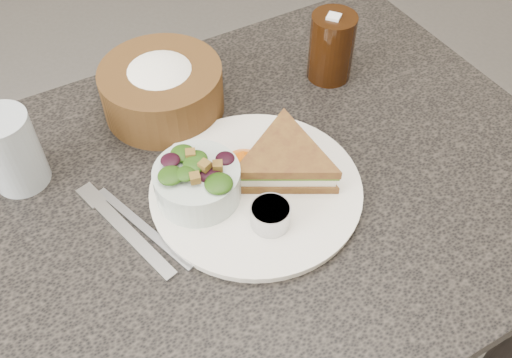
{
  "coord_description": "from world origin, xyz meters",
  "views": [
    {
      "loc": [
        -0.23,
        -0.47,
        1.38
      ],
      "look_at": [
        0.02,
        -0.02,
        0.78
      ],
      "focal_mm": 40.0,
      "sensor_mm": 36.0,
      "label": 1
    }
  ],
  "objects_px": {
    "salad_bowl": "(197,179)",
    "bread_basket": "(161,83)",
    "dining_table": "(241,315)",
    "water_glass": "(11,151)",
    "dressing_ramekin": "(270,216)",
    "dinner_plate": "(256,190)",
    "sandwich": "(285,161)",
    "cola_glass": "(332,44)"
  },
  "relations": [
    {
      "from": "salad_bowl",
      "to": "bread_basket",
      "type": "distance_m",
      "value": 0.2
    },
    {
      "from": "dining_table",
      "to": "water_glass",
      "type": "xyz_separation_m",
      "value": [
        -0.26,
        0.17,
        0.43
      ]
    },
    {
      "from": "dressing_ramekin",
      "to": "bread_basket",
      "type": "height_order",
      "value": "bread_basket"
    },
    {
      "from": "dinner_plate",
      "to": "sandwich",
      "type": "bearing_deg",
      "value": 5.67
    },
    {
      "from": "dining_table",
      "to": "dinner_plate",
      "type": "xyz_separation_m",
      "value": [
        0.02,
        -0.02,
        0.38
      ]
    },
    {
      "from": "sandwich",
      "to": "salad_bowl",
      "type": "bearing_deg",
      "value": -160.39
    },
    {
      "from": "sandwich",
      "to": "bread_basket",
      "type": "relative_size",
      "value": 0.89
    },
    {
      "from": "salad_bowl",
      "to": "cola_glass",
      "type": "distance_m",
      "value": 0.35
    },
    {
      "from": "cola_glass",
      "to": "water_glass",
      "type": "xyz_separation_m",
      "value": [
        -0.52,
        0.02,
        -0.0
      ]
    },
    {
      "from": "sandwich",
      "to": "cola_glass",
      "type": "relative_size",
      "value": 1.34
    },
    {
      "from": "bread_basket",
      "to": "water_glass",
      "type": "relative_size",
      "value": 1.62
    },
    {
      "from": "dining_table",
      "to": "water_glass",
      "type": "relative_size",
      "value": 8.46
    },
    {
      "from": "salad_bowl",
      "to": "dinner_plate",
      "type": "bearing_deg",
      "value": -19.5
    },
    {
      "from": "dressing_ramekin",
      "to": "sandwich",
      "type": "bearing_deg",
      "value": 46.9
    },
    {
      "from": "cola_glass",
      "to": "dining_table",
      "type": "bearing_deg",
      "value": -149.96
    },
    {
      "from": "dining_table",
      "to": "sandwich",
      "type": "relative_size",
      "value": 5.84
    },
    {
      "from": "dressing_ramekin",
      "to": "salad_bowl",
      "type": "bearing_deg",
      "value": 124.15
    },
    {
      "from": "cola_glass",
      "to": "water_glass",
      "type": "bearing_deg",
      "value": 177.8
    },
    {
      "from": "salad_bowl",
      "to": "water_glass",
      "type": "height_order",
      "value": "water_glass"
    },
    {
      "from": "dinner_plate",
      "to": "cola_glass",
      "type": "distance_m",
      "value": 0.3
    },
    {
      "from": "water_glass",
      "to": "salad_bowl",
      "type": "bearing_deg",
      "value": -38.37
    },
    {
      "from": "cola_glass",
      "to": "salad_bowl",
      "type": "bearing_deg",
      "value": -155.71
    },
    {
      "from": "cola_glass",
      "to": "dinner_plate",
      "type": "bearing_deg",
      "value": -144.68
    },
    {
      "from": "salad_bowl",
      "to": "dressing_ramekin",
      "type": "relative_size",
      "value": 2.2
    },
    {
      "from": "dinner_plate",
      "to": "bread_basket",
      "type": "height_order",
      "value": "bread_basket"
    },
    {
      "from": "bread_basket",
      "to": "water_glass",
      "type": "distance_m",
      "value": 0.24
    },
    {
      "from": "cola_glass",
      "to": "water_glass",
      "type": "distance_m",
      "value": 0.52
    },
    {
      "from": "salad_bowl",
      "to": "cola_glass",
      "type": "xyz_separation_m",
      "value": [
        0.32,
        0.14,
        0.02
      ]
    },
    {
      "from": "dining_table",
      "to": "water_glass",
      "type": "distance_m",
      "value": 0.53
    },
    {
      "from": "salad_bowl",
      "to": "water_glass",
      "type": "relative_size",
      "value": 1.0
    },
    {
      "from": "dinner_plate",
      "to": "bread_basket",
      "type": "distance_m",
      "value": 0.24
    },
    {
      "from": "water_glass",
      "to": "sandwich",
      "type": "bearing_deg",
      "value": -29.08
    },
    {
      "from": "dining_table",
      "to": "sandwich",
      "type": "height_order",
      "value": "sandwich"
    },
    {
      "from": "salad_bowl",
      "to": "water_glass",
      "type": "bearing_deg",
      "value": 141.63
    },
    {
      "from": "salad_bowl",
      "to": "dressing_ramekin",
      "type": "bearing_deg",
      "value": -55.85
    },
    {
      "from": "dinner_plate",
      "to": "cola_glass",
      "type": "height_order",
      "value": "cola_glass"
    },
    {
      "from": "sandwich",
      "to": "bread_basket",
      "type": "xyz_separation_m",
      "value": [
        -0.09,
        0.22,
        0.02
      ]
    },
    {
      "from": "sandwich",
      "to": "bread_basket",
      "type": "distance_m",
      "value": 0.24
    },
    {
      "from": "dining_table",
      "to": "bread_basket",
      "type": "distance_m",
      "value": 0.48
    },
    {
      "from": "water_glass",
      "to": "bread_basket",
      "type": "bearing_deg",
      "value": 9.02
    },
    {
      "from": "sandwich",
      "to": "cola_glass",
      "type": "xyz_separation_m",
      "value": [
        0.19,
        0.16,
        0.03
      ]
    },
    {
      "from": "dressing_ramekin",
      "to": "water_glass",
      "type": "height_order",
      "value": "water_glass"
    }
  ]
}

